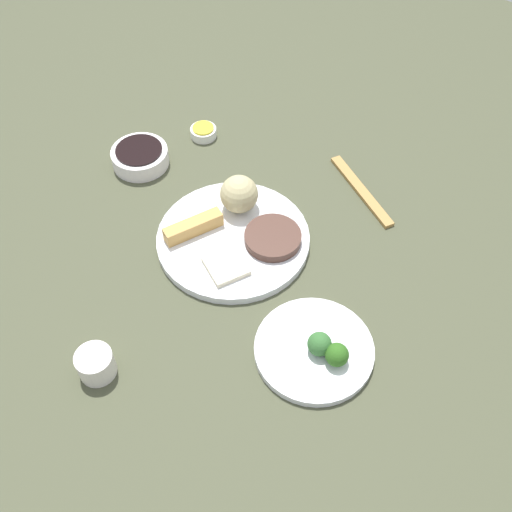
# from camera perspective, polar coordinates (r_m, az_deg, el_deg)

# --- Properties ---
(tabletop) EXTENTS (2.20, 2.20, 0.02)m
(tabletop) POSITION_cam_1_polar(r_m,az_deg,el_deg) (1.15, -1.74, 1.82)
(tabletop) COLOR #454832
(tabletop) RESTS_ON ground
(main_plate) EXTENTS (0.28, 0.28, 0.02)m
(main_plate) POSITION_cam_1_polar(r_m,az_deg,el_deg) (1.12, -2.15, 1.59)
(main_plate) COLOR white
(main_plate) RESTS_ON tabletop
(rice_scoop) EXTENTS (0.07, 0.07, 0.07)m
(rice_scoop) POSITION_cam_1_polar(r_m,az_deg,el_deg) (1.14, -1.60, 5.82)
(rice_scoop) COLOR tan
(rice_scoop) RESTS_ON main_plate
(spring_roll) EXTENTS (0.07, 0.11, 0.03)m
(spring_roll) POSITION_cam_1_polar(r_m,az_deg,el_deg) (1.12, -5.89, 2.73)
(spring_roll) COLOR tan
(spring_roll) RESTS_ON main_plate
(crab_rangoon_wonton) EXTENTS (0.09, 0.09, 0.01)m
(crab_rangoon_wonton) POSITION_cam_1_polar(r_m,az_deg,el_deg) (1.07, -2.82, -0.94)
(crab_rangoon_wonton) COLOR beige
(crab_rangoon_wonton) RESTS_ON main_plate
(stir_fry_heap) EXTENTS (0.10, 0.10, 0.02)m
(stir_fry_heap) POSITION_cam_1_polar(r_m,az_deg,el_deg) (1.10, 1.59, 1.73)
(stir_fry_heap) COLOR #4A2E25
(stir_fry_heap) RESTS_ON main_plate
(broccoli_plate) EXTENTS (0.19, 0.19, 0.01)m
(broccoli_plate) POSITION_cam_1_polar(r_m,az_deg,el_deg) (0.99, 5.45, -8.74)
(broccoli_plate) COLOR white
(broccoli_plate) RESTS_ON tabletop
(broccoli_floret_0) EXTENTS (0.04, 0.04, 0.04)m
(broccoli_floret_0) POSITION_cam_1_polar(r_m,az_deg,el_deg) (0.97, 5.97, -8.21)
(broccoli_floret_0) COLOR #346730
(broccoli_floret_0) RESTS_ON broccoli_plate
(broccoli_floret_2) EXTENTS (0.04, 0.04, 0.04)m
(broccoli_floret_2) POSITION_cam_1_polar(r_m,az_deg,el_deg) (0.96, 7.59, -9.16)
(broccoli_floret_2) COLOR #2D601C
(broccoli_floret_2) RESTS_ON broccoli_plate
(soy_sauce_bowl) EXTENTS (0.12, 0.12, 0.03)m
(soy_sauce_bowl) POSITION_cam_1_polar(r_m,az_deg,el_deg) (1.28, -10.80, 9.08)
(soy_sauce_bowl) COLOR white
(soy_sauce_bowl) RESTS_ON tabletop
(soy_sauce_bowl_liquid) EXTENTS (0.09, 0.09, 0.00)m
(soy_sauce_bowl_liquid) POSITION_cam_1_polar(r_m,az_deg,el_deg) (1.27, -10.93, 9.73)
(soy_sauce_bowl_liquid) COLOR black
(soy_sauce_bowl_liquid) RESTS_ON soy_sauce_bowl
(sauce_ramekin_hot_mustard) EXTENTS (0.06, 0.06, 0.02)m
(sauce_ramekin_hot_mustard) POSITION_cam_1_polar(r_m,az_deg,el_deg) (1.33, -4.95, 11.47)
(sauce_ramekin_hot_mustard) COLOR white
(sauce_ramekin_hot_mustard) RESTS_ON tabletop
(sauce_ramekin_hot_mustard_liquid) EXTENTS (0.05, 0.05, 0.00)m
(sauce_ramekin_hot_mustard_liquid) POSITION_cam_1_polar(r_m,az_deg,el_deg) (1.33, -4.98, 11.87)
(sauce_ramekin_hot_mustard_liquid) COLOR yellow
(sauce_ramekin_hot_mustard_liquid) RESTS_ON sauce_ramekin_hot_mustard
(teacup) EXTENTS (0.06, 0.06, 0.05)m
(teacup) POSITION_cam_1_polar(r_m,az_deg,el_deg) (0.99, -14.79, -9.77)
(teacup) COLOR white
(teacup) RESTS_ON tabletop
(chopsticks_pair) EXTENTS (0.19, 0.12, 0.01)m
(chopsticks_pair) POSITION_cam_1_polar(r_m,az_deg,el_deg) (1.23, 9.83, 6.07)
(chopsticks_pair) COLOR #AC8143
(chopsticks_pair) RESTS_ON tabletop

